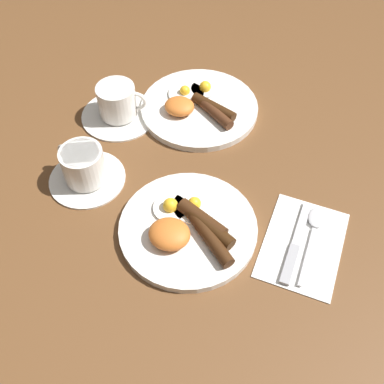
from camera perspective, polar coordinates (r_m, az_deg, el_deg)
ground_plane at (r=0.82m, az=-0.49°, el=-4.89°), size 3.00×3.00×0.00m
breakfast_plate_near at (r=0.81m, az=-0.46°, el=-4.48°), size 0.25×0.25×0.05m
breakfast_plate_far at (r=1.03m, az=0.84°, el=10.78°), size 0.26×0.26×0.04m
teacup_near at (r=0.89m, az=-13.55°, el=2.97°), size 0.15×0.15×0.08m
teacup_far at (r=1.01m, az=-9.37°, el=10.86°), size 0.17×0.17×0.08m
napkin at (r=0.83m, az=13.89°, el=-6.44°), size 0.15×0.20×0.01m
knife at (r=0.82m, az=12.96°, el=-6.69°), size 0.04×0.18×0.01m
spoon at (r=0.85m, az=15.37°, el=-4.06°), size 0.04×0.17×0.01m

